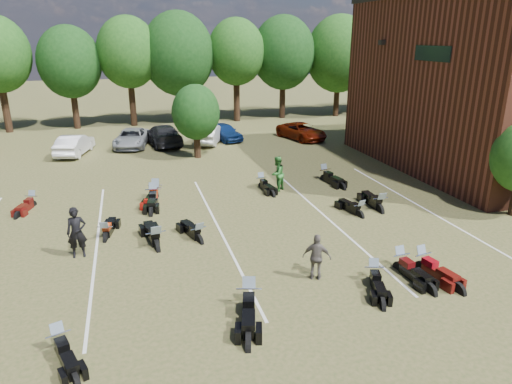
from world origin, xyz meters
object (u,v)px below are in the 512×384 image
object	(u,v)px
car_4	(224,132)
motorcycle_3	(249,308)
person_black	(77,233)
motorcycle_14	(33,207)
person_green	(277,174)
person_grey	(317,257)

from	to	relation	value
car_4	motorcycle_3	bearing A→B (deg)	-117.49
person_black	motorcycle_14	world-z (taller)	person_black
person_green	person_grey	size ratio (longest dim) A/B	1.15
car_4	motorcycle_3	distance (m)	23.90
person_black	person_green	bearing A→B (deg)	26.54
car_4	person_green	xyz separation A→B (m)	(0.10, -13.12, 0.27)
person_black	motorcycle_14	xyz separation A→B (m)	(-2.64, 6.26, -0.98)
person_black	person_grey	size ratio (longest dim) A/B	1.19
car_4	motorcycle_14	bearing A→B (deg)	-152.16
person_green	person_grey	xyz separation A→B (m)	(-1.65, -9.31, -0.12)
person_black	person_grey	bearing A→B (deg)	-29.20
person_grey	motorcycle_3	world-z (taller)	person_grey
person_grey	person_black	bearing A→B (deg)	2.04
person_grey	motorcycle_14	world-z (taller)	person_grey
person_black	motorcycle_3	distance (m)	7.37
person_grey	motorcycle_14	distance (m)	14.73
person_black	person_green	distance (m)	10.96
car_4	motorcycle_3	size ratio (longest dim) A/B	1.59
person_black	person_grey	distance (m)	8.86
car_4	person_grey	world-z (taller)	person_grey
person_grey	motorcycle_3	xyz separation A→B (m)	(-2.66, -1.09, -0.82)
person_black	motorcycle_14	size ratio (longest dim) A/B	0.98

